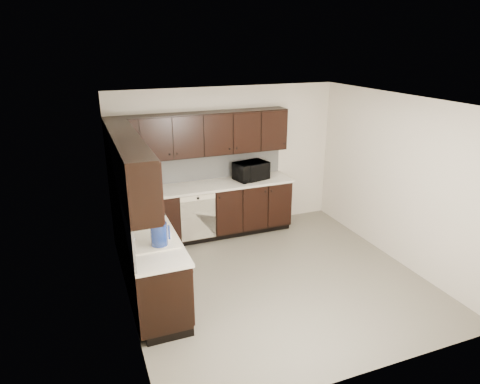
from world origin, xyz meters
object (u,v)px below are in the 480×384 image
toaster_oven (127,188)px  microwave (251,171)px  storage_bin (132,196)px  blue_pitcher (159,235)px  sink (152,242)px

toaster_oven → microwave: bearing=19.7°
toaster_oven → storage_bin: bearing=-64.8°
toaster_oven → blue_pitcher: blue_pitcher is taller
sink → storage_bin: sink is taller
microwave → toaster_oven: 2.09m
toaster_oven → storage_bin: (0.03, -0.34, -0.02)m
sink → blue_pitcher: bearing=-79.1°
sink → blue_pitcher: blue_pitcher is taller
storage_bin → blue_pitcher: (0.08, -1.61, 0.06)m
sink → microwave: 2.66m
toaster_oven → sink: bearing=-68.1°
sink → blue_pitcher: 0.32m
sink → microwave: bearing=40.2°
sink → microwave: microwave is taller
microwave → blue_pitcher: bearing=-148.7°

